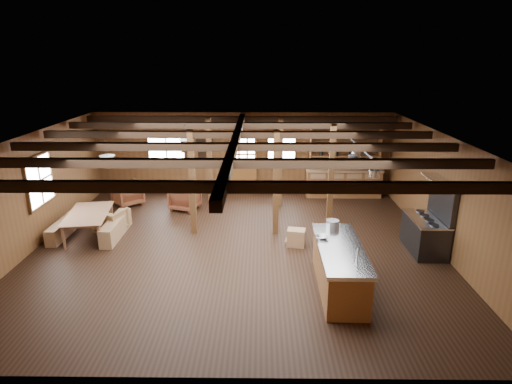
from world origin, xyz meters
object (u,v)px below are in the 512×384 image
armchair_c (111,221)px  armchair_b (185,198)px  commercial_range (428,228)px  dining_table (91,224)px  kitchen_island (339,268)px  armchair_a (127,193)px

armchair_c → armchair_b: bearing=-116.1°
armchair_b → commercial_range: bearing=174.1°
commercial_range → dining_table: 8.60m
kitchen_island → armchair_c: kitchen_island is taller
commercial_range → armchair_a: commercial_range is taller
kitchen_island → armchair_b: kitchen_island is taller
kitchen_island → armchair_a: (-5.88, 5.15, -0.10)m
dining_table → armchair_b: armchair_b is taller
commercial_range → armchair_b: commercial_range is taller
commercial_range → armchair_b: 7.04m
kitchen_island → commercial_range: (2.45, 1.82, 0.12)m
armchair_b → armchair_c: bearing=65.7°
armchair_a → armchair_b: (1.92, -0.41, -0.01)m
kitchen_island → armchair_a: kitchen_island is taller
dining_table → armchair_a: 2.53m
commercial_range → dining_table: size_ratio=0.98×
kitchen_island → commercial_range: bearing=37.3°
commercial_range → armchair_c: size_ratio=2.48×
commercial_range → armchair_b: bearing=155.5°
commercial_range → armchair_c: commercial_range is taller
armchair_c → kitchen_island: bearing=169.6°
kitchen_island → armchair_a: 7.82m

